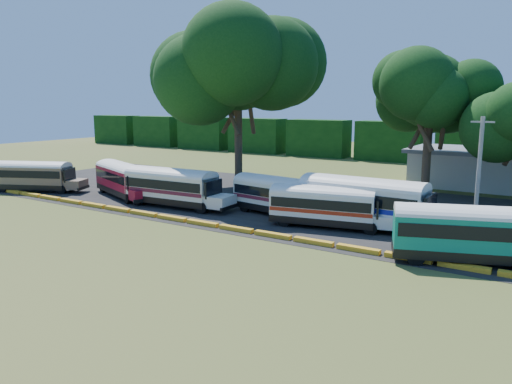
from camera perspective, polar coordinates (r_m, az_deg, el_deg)
The scene contains 15 objects.
ground at distance 36.96m, azimuth -8.91°, elevation -3.79°, with size 160.00×160.00×0.00m, color #39501A.
asphalt_strip at distance 45.84m, azimuth 2.06°, elevation -0.91°, with size 64.00×24.00×0.02m, color black.
curb at distance 37.65m, azimuth -7.90°, elevation -3.27°, with size 53.70×0.45×0.30m.
terminal_building at distance 57.36m, azimuth 26.64°, elevation 2.31°, with size 19.00×9.00×4.00m.
treeline_backdrop at distance 78.63m, azimuth 15.08°, elevation 5.62°, with size 130.00×4.00×6.00m.
bus_beige at distance 54.62m, azimuth -24.03°, elevation 1.87°, with size 9.42×5.91×3.06m.
bus_red at distance 48.91m, azimuth -14.96°, elevation 1.64°, with size 10.02×5.89×3.23m.
bus_cream_west at distance 43.14m, azimuth -9.47°, elevation 0.78°, with size 10.30×3.11×3.34m.
bus_cream_east at distance 39.49m, azimuth 2.78°, elevation -0.18°, with size 9.62×3.63×3.09m.
bus_white_red at distance 35.95m, azimuth 8.00°, elevation -1.38°, with size 9.40×4.00×3.01m.
bus_white_blue at distance 36.35m, azimuth 12.41°, elevation -0.84°, with size 11.06×2.99×3.62m.
bus_teal at distance 30.12m, azimuth 23.69°, elevation -4.08°, with size 10.24×5.71×3.29m.
tree_west at distance 51.66m, azimuth -2.08°, elevation 14.23°, with size 12.32×12.32×17.03m.
tree_center at distance 50.23m, azimuth 19.34°, elevation 10.76°, with size 9.41×9.41×13.34m.
utility_pole at distance 39.71m, azimuth 24.12°, elevation 2.36°, with size 1.60×0.30×7.88m.
Camera 1 is at (24.02, -26.63, 8.91)m, focal length 35.00 mm.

